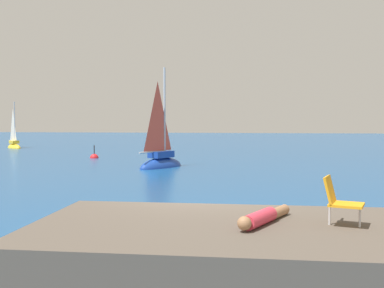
# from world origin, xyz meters

# --- Properties ---
(ground_plane) EXTENTS (160.00, 160.00, 0.00)m
(ground_plane) POSITION_xyz_m (0.00, 0.00, 0.00)
(ground_plane) COLOR navy
(shore_ledge) EXTENTS (7.72, 3.82, 0.79)m
(shore_ledge) POSITION_xyz_m (1.35, -3.14, 0.40)
(shore_ledge) COLOR brown
(shore_ledge) RESTS_ON ground
(boulder_seaward) EXTENTS (1.06, 1.03, 0.64)m
(boulder_seaward) POSITION_xyz_m (-1.92, -1.23, 0.00)
(boulder_seaward) COLOR brown
(boulder_seaward) RESTS_ON ground
(boulder_inland) EXTENTS (0.85, 0.96, 0.57)m
(boulder_inland) POSITION_xyz_m (0.96, -1.46, 0.00)
(boulder_inland) COLOR brown
(boulder_inland) RESTS_ON ground
(sailboat_near) EXTENTS (2.43, 3.15, 5.79)m
(sailboat_near) POSITION_xyz_m (-3.78, 13.45, 0.31)
(sailboat_near) COLOR #193D99
(sailboat_near) RESTS_ON ground
(sailboat_far) EXTENTS (2.29, 2.21, 4.51)m
(sailboat_far) POSITION_xyz_m (-20.10, 28.40, 0.24)
(sailboat_far) COLOR yellow
(sailboat_far) RESTS_ON ground
(person_sunbather) EXTENTS (0.88, 1.65, 0.25)m
(person_sunbather) POSITION_xyz_m (1.31, -3.05, 0.91)
(person_sunbather) COLOR #DB384C
(person_sunbather) RESTS_ON shore_ledge
(beach_chair) EXTENTS (0.71, 0.64, 0.80)m
(beach_chair) POSITION_xyz_m (2.53, -2.99, 1.23)
(beach_chair) COLOR orange
(beach_chair) RESTS_ON shore_ledge
(marker_buoy) EXTENTS (0.56, 0.56, 1.13)m
(marker_buoy) POSITION_xyz_m (-9.33, 18.85, 0.01)
(marker_buoy) COLOR red
(marker_buoy) RESTS_ON ground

